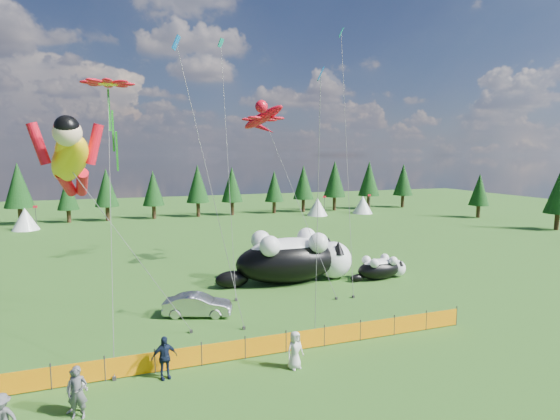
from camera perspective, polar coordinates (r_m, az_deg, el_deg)
name	(u,v)px	position (r m, az deg, el deg)	size (l,w,h in m)	color
ground	(249,331)	(24.18, -4.08, -15.52)	(160.00, 160.00, 0.00)	#0E3509
safety_fence	(266,345)	(21.34, -1.86, -17.24)	(22.06, 0.06, 1.10)	#262626
tree_line	(169,191)	(67.01, -14.36, 2.38)	(90.00, 4.00, 8.00)	black
festival_tents	(249,210)	(64.29, -4.07, 0.06)	(50.00, 3.20, 2.80)	white
cat_large	(294,258)	(32.39, 1.81, -6.26)	(10.48, 3.78, 3.79)	black
cat_small	(381,268)	(34.28, 13.10, -7.36)	(4.86, 1.93, 1.75)	black
car	(198,305)	(26.46, -10.69, -12.09)	(1.37, 3.92, 1.29)	#B0B0B4
spectator_a	(78,392)	(18.26, -24.93, -20.79)	(0.70, 0.46, 1.91)	#515155
spectator_b	(77,391)	(18.55, -25.01, -20.67)	(0.83, 0.49, 1.71)	silver
spectator_c	(164,357)	(19.84, -14.88, -18.12)	(1.08, 0.55, 1.84)	#121B33
spectator_d	(1,420)	(17.92, -32.64, -22.09)	(1.14, 0.59, 1.77)	#515155
spectator_e	(295,350)	(20.07, 1.97, -17.82)	(0.82, 0.53, 1.68)	silver
superhero_kite	(70,160)	(22.13, -25.78, 5.90)	(8.11, 5.73, 11.90)	yellow
gecko_kite	(263,117)	(36.77, -2.24, 11.98)	(5.93, 14.05, 16.14)	red
flower_kite	(108,87)	(24.68, -21.56, 14.77)	(2.95, 7.51, 14.13)	red
diamond_kite_a	(179,54)	(26.47, -13.08, 19.28)	(3.04, 4.63, 16.61)	blue
diamond_kite_b	(342,48)	(36.59, 8.08, 20.19)	(3.03, 8.22, 20.47)	#0B8771
diamond_kite_c	(320,90)	(22.47, 5.29, 15.29)	(0.63, 0.96, 13.97)	blue
diamond_kite_d	(222,58)	(35.66, -7.62, 19.10)	(1.46, 8.63, 19.62)	#0B8771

